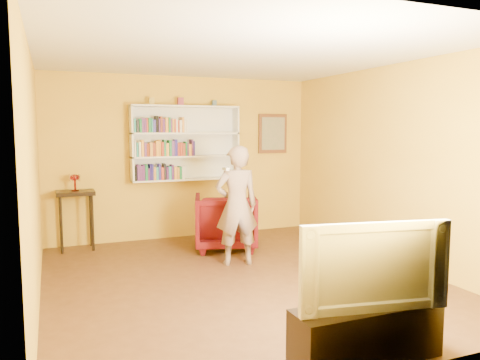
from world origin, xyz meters
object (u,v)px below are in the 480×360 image
at_px(bookshelf, 185,143).
at_px(tv_cabinet, 366,333).
at_px(ruby_lustre, 75,179).
at_px(person, 237,205).
at_px(console_table, 76,201).
at_px(armchair, 225,221).
at_px(television, 368,263).

height_order(bookshelf, tv_cabinet, bookshelf).
height_order(ruby_lustre, person, person).
bearing_deg(console_table, armchair, -20.75).
height_order(ruby_lustre, tv_cabinet, ruby_lustre).
bearing_deg(armchair, ruby_lustre, -3.12).
relative_size(person, television, 1.34).
height_order(armchair, tv_cabinet, armchair).
xyz_separation_m(ruby_lustre, television, (1.93, -4.50, -0.30)).
relative_size(bookshelf, person, 1.12).
relative_size(ruby_lustre, television, 0.21).
bearing_deg(console_table, bookshelf, 5.19).
bearing_deg(console_table, television, -66.82).
xyz_separation_m(bookshelf, person, (0.21, -1.80, -0.79)).
relative_size(ruby_lustre, person, 0.16).
height_order(console_table, person, person).
bearing_deg(television, bookshelf, 102.15).
relative_size(console_table, person, 0.56).
relative_size(bookshelf, console_table, 2.00).
distance_m(ruby_lustre, television, 4.90).
distance_m(console_table, television, 4.90).
height_order(person, tv_cabinet, person).
distance_m(tv_cabinet, television, 0.57).
bearing_deg(ruby_lustre, tv_cabinet, -66.82).
distance_m(bookshelf, television, 4.73).
distance_m(console_table, ruby_lustre, 0.34).
bearing_deg(ruby_lustre, armchair, -20.75).
relative_size(console_table, tv_cabinet, 0.73).
bearing_deg(television, ruby_lustre, 123.22).
height_order(bookshelf, armchair, bookshelf).
distance_m(armchair, person, 0.93).
relative_size(tv_cabinet, television, 1.03).
distance_m(console_table, tv_cabinet, 4.92).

